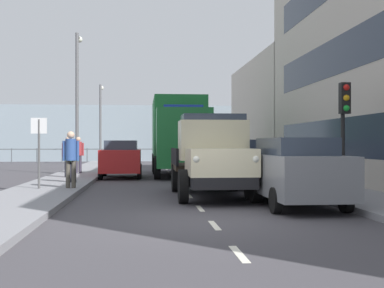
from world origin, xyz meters
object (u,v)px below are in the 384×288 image
car_red_oppositeside_0 (121,158)px  traffic_light_near (344,113)px  pedestrian_near_railing (68,153)px  street_sign (39,140)px  lorry_cargo_green (179,134)px  truck_vintage_cream (213,157)px  pedestrian_with_bag (72,157)px  car_grey_kerbside_near (293,170)px  car_navy_kerbside_1 (246,162)px  lamp_post_promenade (77,90)px  pedestrian_in_dark_coat (71,154)px  pedestrian_strolling (69,152)px  lamp_post_far (101,116)px  pedestrian_by_lamp (78,152)px  car_white_kerbside_2 (223,158)px

car_red_oppositeside_0 → traffic_light_near: size_ratio=1.22×
pedestrian_near_railing → traffic_light_near: traffic_light_near is taller
street_sign → lorry_cargo_green: bearing=-120.5°
truck_vintage_cream → pedestrian_with_bag: (4.66, -4.36, -0.08)m
truck_vintage_cream → car_grey_kerbside_near: truck_vintage_cream is taller
lorry_cargo_green → car_navy_kerbside_1: (-2.04, 6.64, -1.18)m
pedestrian_near_railing → car_red_oppositeside_0: bearing=-142.2°
lamp_post_promenade → pedestrian_with_bag: bearing=95.8°
pedestrian_in_dark_coat → traffic_light_near: 8.58m
pedestrian_with_bag → lamp_post_promenade: size_ratio=0.23×
car_navy_kerbside_1 → pedestrian_strolling: size_ratio=2.48×
lorry_cargo_green → street_sign: bearing=59.5°
pedestrian_with_bag → lamp_post_promenade: bearing=-84.2°
car_red_oppositeside_0 → lamp_post_far: (2.11, -13.47, 2.72)m
pedestrian_with_bag → pedestrian_near_railing: pedestrian_near_railing is taller
pedestrian_with_bag → traffic_light_near: 9.81m
truck_vintage_cream → car_red_oppositeside_0: bearing=-70.9°
truck_vintage_cream → lorry_cargo_green: 10.42m
truck_vintage_cream → traffic_light_near: traffic_light_near is taller
pedestrian_by_lamp → lorry_cargo_green: bearing=-177.8°
car_white_kerbside_2 → pedestrian_strolling: size_ratio=2.60×
pedestrian_by_lamp → car_red_oppositeside_0: bearing=147.1°
car_navy_kerbside_1 → pedestrian_in_dark_coat: 6.40m
traffic_light_near → pedestrian_in_dark_coat: bearing=-16.0°
pedestrian_in_dark_coat → car_grey_kerbside_near: bearing=147.0°
car_navy_kerbside_1 → lamp_post_far: bearing=-69.5°
pedestrian_strolling → lamp_post_far: 10.91m
car_navy_kerbside_1 → truck_vintage_cream: bearing=64.6°
car_red_oppositeside_0 → lamp_post_far: lamp_post_far is taller
lamp_post_promenade → car_white_kerbside_2: bearing=165.0°
pedestrian_by_lamp → street_sign: 8.42m
lorry_cargo_green → pedestrian_strolling: 5.82m
pedestrian_with_bag → pedestrian_by_lamp: (0.53, -5.84, 0.09)m
truck_vintage_cream → lamp_post_promenade: size_ratio=0.81×
car_red_oppositeside_0 → pedestrian_near_railing: (2.15, 1.67, 0.28)m
lorry_cargo_green → pedestrian_with_bag: lorry_cargo_green is taller
car_navy_kerbside_1 → street_sign: bearing=15.4°
lorry_cargo_green → car_navy_kerbside_1: bearing=107.1°
car_navy_kerbside_1 → lamp_post_promenade: 10.79m
pedestrian_by_lamp → pedestrian_in_dark_coat: bearing=95.8°
car_grey_kerbside_near → truck_vintage_cream: bearing=-49.0°
car_red_oppositeside_0 → pedestrian_near_railing: size_ratio=2.24×
car_grey_kerbside_near → car_white_kerbside_2: 11.23m
pedestrian_near_railing → lorry_cargo_green: bearing=-146.7°
car_red_oppositeside_0 → pedestrian_with_bag: (1.61, 4.45, 0.20)m
traffic_light_near → street_sign: (9.13, -2.21, -0.79)m
street_sign → lamp_post_far: bearing=-90.5°
lamp_post_far → pedestrian_near_railing: bearing=89.8°
traffic_light_near → car_navy_kerbside_1: bearing=-64.0°
car_white_kerbside_2 → traffic_light_near: bearing=101.9°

